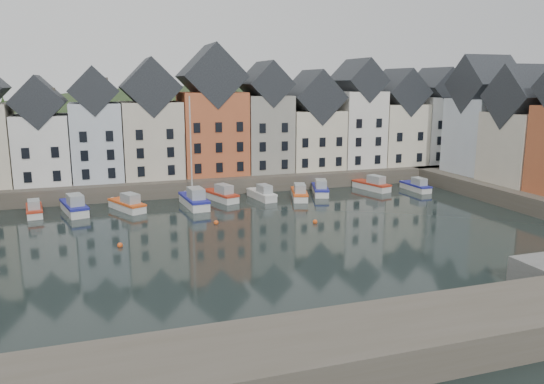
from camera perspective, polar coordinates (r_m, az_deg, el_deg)
name	(u,v)px	position (r m, az deg, el deg)	size (l,w,h in m)	color
ground	(277,242)	(49.75, 0.52, -5.37)	(260.00, 260.00, 0.00)	black
far_quay	(210,178)	(77.75, -6.68, 1.55)	(90.00, 16.00, 2.00)	#4F493D
near_wall	(229,368)	(27.26, -4.61, -18.31)	(50.00, 6.00, 2.00)	#4F493D
hillside	(185,250)	(107.22, -9.31, -6.13)	(153.60, 70.40, 64.00)	#23361B
far_terrace	(234,124)	(75.54, -4.10, 7.33)	(72.37, 8.16, 17.78)	#EFE5C8
right_terrace	(527,129)	(74.12, 25.77, 6.15)	(8.30, 24.25, 16.36)	silver
mooring_buoys	(222,229)	(53.58, -5.40, -4.00)	(20.50, 5.50, 0.50)	#E9551B
boat_a	(34,210)	(65.03, -24.20, -1.77)	(2.27, 5.51, 2.06)	silver
boat_b	(74,207)	(64.20, -20.48, -1.51)	(3.44, 6.89, 2.54)	silver
boat_c	(128,205)	(63.79, -15.26, -1.32)	(4.18, 6.23, 2.30)	silver
boat_d	(194,200)	(63.95, -8.35, -0.83)	(2.71, 7.10, 13.30)	silver
boat_e	(221,195)	(66.99, -5.50, -0.33)	(3.75, 6.41, 2.35)	silver
boat_f	(262,194)	(67.45, -1.06, -0.24)	(2.56, 5.83, 2.16)	silver
boat_g	(299,194)	(67.75, 2.96, -0.18)	(3.44, 6.15, 2.26)	silver
boat_h	(320,189)	(70.71, 5.21, 0.31)	(3.65, 6.26, 2.30)	silver
boat_i	(372,185)	(74.58, 10.74, 0.75)	(3.39, 6.28, 2.30)	silver
boat_j	(416,186)	(75.40, 15.25, 0.60)	(1.80, 5.44, 2.07)	silver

